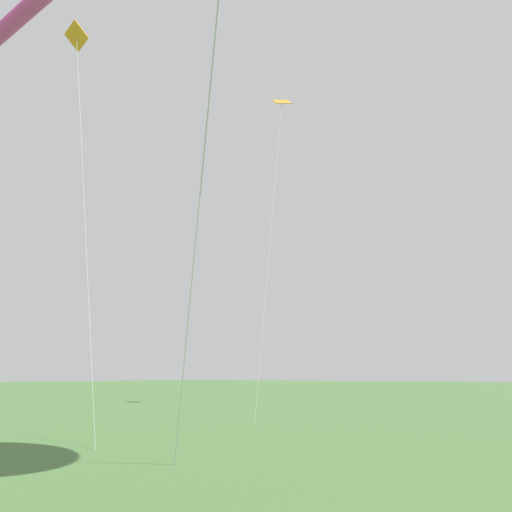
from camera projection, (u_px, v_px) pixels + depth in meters
name	position (u px, v px, depth m)	size (l,w,h in m)	color
small_kite_box_yellow	(77.00, 55.00, 15.97)	(0.88, 3.43, 14.88)	orange
small_kite_diamond_red	(281.00, 113.00, 25.57)	(4.37, 1.39, 18.53)	orange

